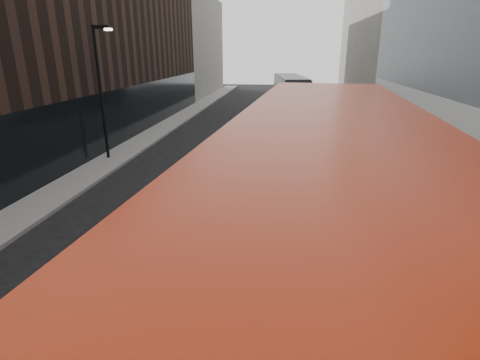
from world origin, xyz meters
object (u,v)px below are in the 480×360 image
(car_a, at_px, (303,183))
(grey_bus, at_px, (290,92))
(car_b, at_px, (317,135))
(car_c, at_px, (301,116))
(street_lamp, at_px, (101,85))
(red_bus, at_px, (324,267))

(car_a, bearing_deg, grey_bus, 83.29)
(car_b, bearing_deg, car_c, 98.21)
(grey_bus, distance_m, car_b, 15.37)
(grey_bus, bearing_deg, car_c, -90.87)
(street_lamp, xyz_separation_m, car_b, (11.96, 5.07, -3.52))
(car_c, bearing_deg, red_bus, -95.25)
(car_a, bearing_deg, car_b, 74.76)
(grey_bus, relative_size, car_c, 2.06)
(grey_bus, xyz_separation_m, car_c, (0.95, -8.32, -1.09))
(street_lamp, bearing_deg, car_a, -22.51)
(street_lamp, distance_m, car_c, 16.72)
(street_lamp, xyz_separation_m, red_bus, (10.56, -14.49, -1.38))
(red_bus, relative_size, grey_bus, 1.15)
(grey_bus, height_order, car_a, grey_bus)
(red_bus, relative_size, car_a, 3.49)
(grey_bus, relative_size, car_a, 3.02)
(car_a, height_order, car_b, car_b)
(red_bus, distance_m, car_a, 10.27)
(car_a, bearing_deg, car_c, 80.59)
(street_lamp, relative_size, car_a, 1.93)
(car_a, xyz_separation_m, car_b, (1.22, 9.52, 0.04))
(street_lamp, relative_size, grey_bus, 0.64)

